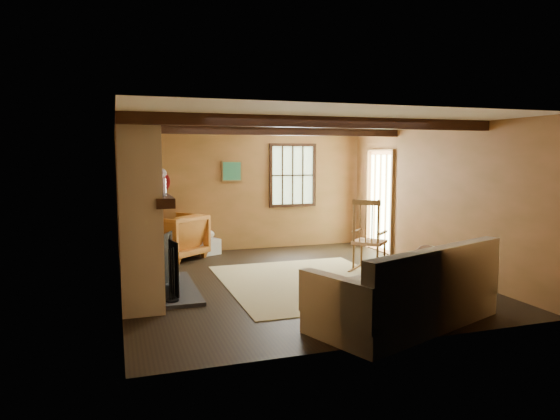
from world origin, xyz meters
name	(u,v)px	position (x,y,z in m)	size (l,w,h in m)	color
ground	(291,280)	(0.00, 0.00, 0.00)	(5.50, 5.50, 0.00)	black
room_envelope	(299,173)	(0.22, 0.26, 1.63)	(5.02, 5.52, 2.44)	#A3663A
fireplace	(139,215)	(-2.23, 0.00, 1.10)	(1.02, 2.30, 2.40)	#A35C3F
rug	(308,282)	(0.20, -0.20, 0.00)	(2.50, 3.00, 0.01)	#CAC086
rocking_chair	(369,240)	(1.48, 0.29, 0.51)	(0.94, 0.93, 1.20)	tan
sofa	(409,295)	(0.60, -2.30, 0.33)	(2.53, 1.78, 0.94)	silver
firewood_pile	(146,251)	(-2.01, 2.55, 0.11)	(0.58, 0.11, 0.21)	brown
laundry_basket	(205,247)	(-0.91, 2.44, 0.15)	(0.50, 0.38, 0.30)	silver
basket_pillow	(205,234)	(-0.91, 2.44, 0.39)	(0.37, 0.30, 0.19)	silver
armchair	(176,236)	(-1.48, 2.21, 0.42)	(0.90, 0.92, 0.84)	#BF6026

